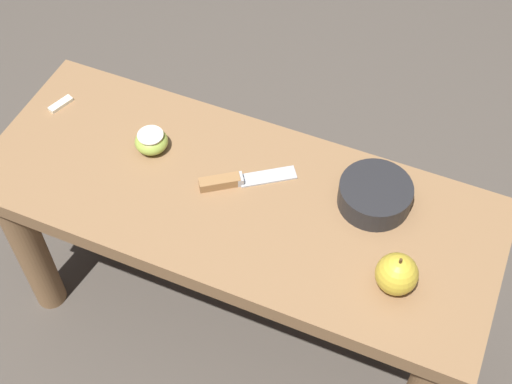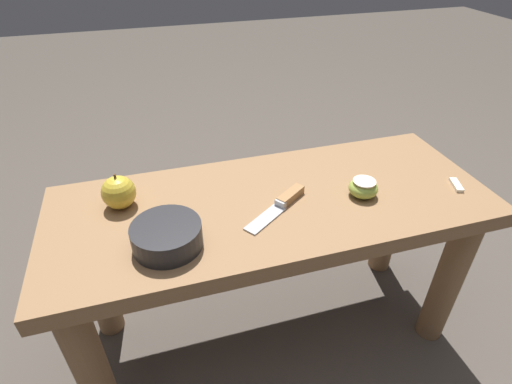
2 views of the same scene
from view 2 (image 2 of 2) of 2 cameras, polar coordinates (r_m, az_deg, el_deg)
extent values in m
plane|color=#4C443D|center=(1.28, 1.91, -18.81)|extent=(8.00, 8.00, 0.00)
cube|color=olive|center=(0.94, 2.45, -2.06)|extent=(1.03, 0.41, 0.04)
cylinder|color=olive|center=(1.37, 18.60, -3.24)|extent=(0.07, 0.07, 0.44)
cylinder|color=olive|center=(1.19, -21.90, -10.91)|extent=(0.07, 0.07, 0.44)
cylinder|color=olive|center=(1.21, 25.75, -11.20)|extent=(0.07, 0.07, 0.44)
cylinder|color=olive|center=(1.01, -22.43, -22.39)|extent=(0.07, 0.07, 0.44)
cube|color=#B7BABF|center=(0.87, 1.33, -3.85)|extent=(0.11, 0.09, 0.00)
cube|color=#B7BABF|center=(0.90, 3.51, -1.73)|extent=(0.02, 0.03, 0.02)
cube|color=#9E7042|center=(0.93, 4.96, -0.51)|extent=(0.08, 0.07, 0.02)
sphere|color=gold|center=(0.94, -19.02, -0.04)|extent=(0.08, 0.08, 0.08)
cylinder|color=#4C3319|center=(0.92, -19.50, 2.03)|extent=(0.01, 0.01, 0.01)
ellipsoid|color=#9EB747|center=(0.96, 15.07, 0.53)|extent=(0.07, 0.07, 0.04)
cylinder|color=white|center=(0.95, 15.24, 1.47)|extent=(0.05, 0.05, 0.00)
cube|color=white|center=(1.09, 26.71, 0.91)|extent=(0.03, 0.06, 0.01)
cylinder|color=#232326|center=(0.81, -12.61, -6.11)|extent=(0.14, 0.14, 0.05)
camera|label=1|loc=(1.57, -33.07, 52.32)|focal=50.00mm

